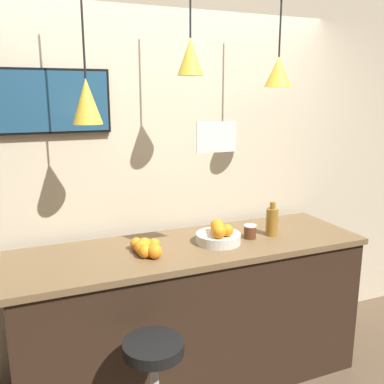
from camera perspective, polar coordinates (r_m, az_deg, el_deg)
name	(u,v)px	position (r m, az deg, el deg)	size (l,w,h in m)	color
back_wall	(167,164)	(3.08, -3.30, 3.79)	(8.00, 0.06, 2.90)	beige
service_counter	(192,314)	(2.99, 0.00, -15.96)	(2.28, 0.70, 0.99)	black
fruit_bowl	(219,235)	(2.79, 3.58, -5.73)	(0.29, 0.29, 0.15)	beige
orange_pile	(146,248)	(2.63, -6.17, -7.43)	(0.18, 0.27, 0.09)	orange
juice_bottle	(272,221)	(2.98, 10.62, -3.84)	(0.08, 0.08, 0.24)	olive
spread_jar	(250,232)	(2.91, 7.74, -5.26)	(0.08, 0.08, 0.09)	#562D19
pendant_lamp_left	(87,100)	(2.47, -13.87, 11.81)	(0.17, 0.17, 1.03)	black
pendant_lamp_middle	(190,56)	(2.64, -0.21, 17.66)	(0.16, 0.16, 0.76)	black
pendant_lamp_right	(278,71)	(2.93, 11.44, 15.48)	(0.18, 0.18, 0.82)	black
mounted_tv	(51,101)	(2.83, -18.23, 11.40)	(0.72, 0.04, 0.40)	black
hanging_menu_board	(217,137)	(2.39, 3.29, 7.32)	(0.24, 0.01, 0.17)	white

